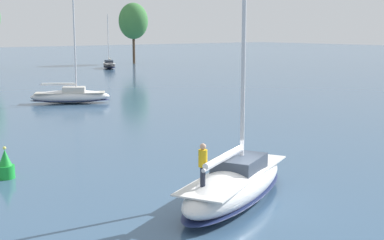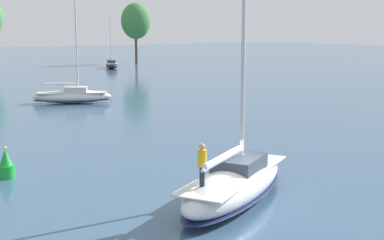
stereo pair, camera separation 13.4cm
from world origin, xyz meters
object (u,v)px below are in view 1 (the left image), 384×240
(tree_shore_center, at_px, (133,21))
(sailboat_main, at_px, (236,182))
(sailboat_moored_mid_channel, at_px, (109,65))
(channel_buoy, at_px, (5,166))
(sailboat_moored_near_marina, at_px, (70,96))

(tree_shore_center, distance_m, sailboat_main, 92.35)
(tree_shore_center, xyz_separation_m, sailboat_main, (-44.33, -80.63, -7.95))
(tree_shore_center, height_order, sailboat_moored_mid_channel, tree_shore_center)
(tree_shore_center, xyz_separation_m, channel_buoy, (-50.86, -71.29, -8.16))
(tree_shore_center, distance_m, sailboat_moored_near_marina, 61.35)
(sailboat_moored_mid_channel, xyz_separation_m, channel_buoy, (-39.94, -62.18, -0.06))
(channel_buoy, bearing_deg, sailboat_main, -55.02)
(sailboat_moored_mid_channel, height_order, channel_buoy, sailboat_moored_mid_channel)
(sailboat_moored_near_marina, bearing_deg, sailboat_moored_mid_channel, 56.59)
(tree_shore_center, relative_size, sailboat_moored_mid_channel, 1.27)
(sailboat_main, bearing_deg, channel_buoy, 124.98)
(tree_shore_center, bearing_deg, sailboat_main, -118.80)
(tree_shore_center, bearing_deg, sailboat_moored_mid_channel, -140.18)
(sailboat_main, bearing_deg, tree_shore_center, 61.20)
(sailboat_main, xyz_separation_m, channel_buoy, (-6.53, 9.34, -0.21))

